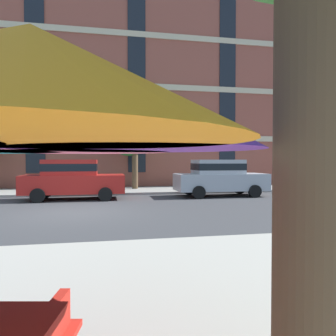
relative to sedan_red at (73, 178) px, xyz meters
name	(u,v)px	position (x,y,z in m)	size (l,w,h in m)	color
ground_plane	(73,213)	(0.36, -3.70, -0.95)	(120.00, 120.00, 0.00)	#38383A
sidewalk_far	(86,191)	(0.36, 3.10, -0.89)	(56.00, 3.60, 0.12)	gray
apartment_building	(92,102)	(0.36, 11.29, 5.45)	(47.92, 12.08, 12.80)	#934C3D
sedan_red	(73,178)	(0.00, 0.00, 0.00)	(4.40, 1.98, 1.78)	#B21E19
sedan_silver	(220,177)	(6.88, 0.00, 0.00)	(4.40, 1.98, 1.78)	#A8AAB2
street_tree_middle	(132,134)	(2.93, 3.55, 2.30)	(2.61, 2.76, 4.50)	brown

